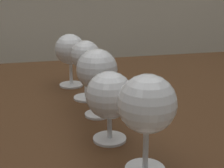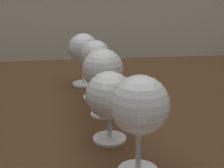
# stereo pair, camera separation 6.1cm
# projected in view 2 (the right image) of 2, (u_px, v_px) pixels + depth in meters

# --- Properties ---
(dining_table) EXTENTS (1.40, 0.90, 0.76)m
(dining_table) POSITION_uv_depth(u_px,v_px,m) (100.00, 133.00, 0.87)
(dining_table) COLOR #472B16
(dining_table) RESTS_ON ground_plane
(wine_glass_rose) EXTENTS (0.09, 0.09, 0.16)m
(wine_glass_rose) POSITION_uv_depth(u_px,v_px,m) (140.00, 107.00, 0.50)
(wine_glass_rose) COLOR white
(wine_glass_rose) RESTS_ON dining_table
(wine_glass_port) EXTENTS (0.09, 0.09, 0.13)m
(wine_glass_port) POSITION_uv_depth(u_px,v_px,m) (112.00, 97.00, 0.62)
(wine_glass_port) COLOR white
(wine_glass_port) RESTS_ON dining_table
(wine_glass_amber) EXTENTS (0.09, 0.09, 0.15)m
(wine_glass_amber) POSITION_uv_depth(u_px,v_px,m) (101.00, 70.00, 0.73)
(wine_glass_amber) COLOR white
(wine_glass_amber) RESTS_ON dining_table
(wine_glass_pinot) EXTENTS (0.07, 0.07, 0.15)m
(wine_glass_pinot) POSITION_uv_depth(u_px,v_px,m) (96.00, 57.00, 0.83)
(wine_glass_pinot) COLOR white
(wine_glass_pinot) RESTS_ON dining_table
(wine_glass_empty) EXTENTS (0.08, 0.08, 0.15)m
(wine_glass_empty) POSITION_uv_depth(u_px,v_px,m) (83.00, 50.00, 0.94)
(wine_glass_empty) COLOR white
(wine_glass_empty) RESTS_ON dining_table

